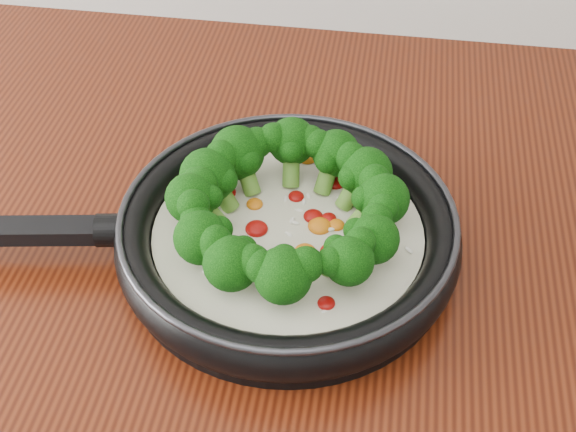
# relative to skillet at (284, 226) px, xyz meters

# --- Properties ---
(skillet) EXTENTS (0.51, 0.36, 0.09)m
(skillet) POSITION_rel_skillet_xyz_m (0.00, 0.00, 0.00)
(skillet) COLOR black
(skillet) RESTS_ON counter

